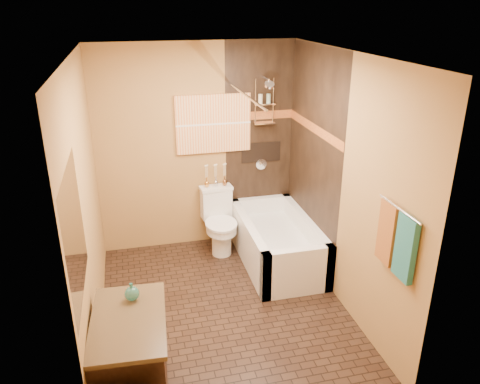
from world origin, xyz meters
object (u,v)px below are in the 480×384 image
object	(u,v)px
vanity	(131,361)
toilet	(219,221)
sunset_painting	(213,124)
bathtub	(277,245)

from	to	relation	value
vanity	toilet	bearing A→B (deg)	66.69
sunset_painting	bathtub	bearing A→B (deg)	-50.39
bathtub	vanity	xyz separation A→B (m)	(-1.72, -1.75, 0.17)
sunset_painting	bathtub	xyz separation A→B (m)	(0.60, -0.73, -1.33)
sunset_painting	vanity	world-z (taller)	sunset_painting
toilet	vanity	size ratio (longest dim) A/B	0.86
vanity	sunset_painting	bearing A→B (deg)	69.18
sunset_painting	toilet	distance (m)	1.18
sunset_painting	bathtub	world-z (taller)	sunset_painting
bathtub	toilet	size ratio (longest dim) A/B	1.92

